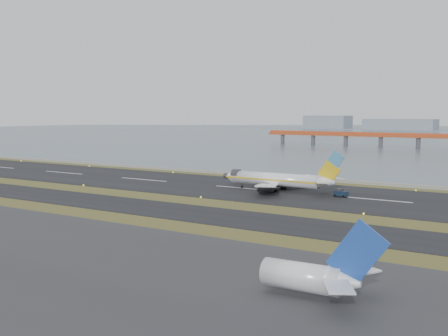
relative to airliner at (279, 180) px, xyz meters
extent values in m
plane|color=#3D4D1B|center=(-11.81, -29.96, -3.46)|extent=(1000.00, 1000.00, 0.00)
cube|color=black|center=(-11.81, -41.96, -3.41)|extent=(1000.00, 18.00, 0.10)
cube|color=black|center=(-11.81, 0.04, -3.41)|extent=(1000.00, 45.00, 0.10)
cube|color=gray|center=(-11.81, 30.04, -2.96)|extent=(1000.00, 2.50, 1.00)
cylinder|color=#4C4C51|center=(-87.81, 220.04, -0.46)|extent=(2.80, 2.80, 7.00)
cube|color=gray|center=(-231.81, 590.04, 5.54)|extent=(60.00, 35.00, 18.00)
cube|color=gray|center=(-131.81, 590.04, 3.54)|extent=(90.00, 35.00, 14.00)
cylinder|color=white|center=(-1.50, 0.00, 0.04)|extent=(28.00, 3.80, 3.80)
cone|color=white|center=(-17.10, 0.00, 0.04)|extent=(3.20, 3.80, 3.80)
cone|color=white|center=(14.70, 0.00, 0.34)|extent=(5.00, 3.80, 3.80)
cube|color=yellow|center=(-1.50, -1.92, 0.04)|extent=(31.00, 0.06, 0.45)
cube|color=yellow|center=(-1.50, 1.92, 0.04)|extent=(31.00, 0.06, 0.45)
cube|color=white|center=(0.70, -8.50, -0.66)|extent=(11.31, 15.89, 1.66)
cube|color=white|center=(0.70, 8.50, -0.66)|extent=(11.31, 15.89, 1.66)
cylinder|color=#343338|center=(-1.00, -6.00, -1.86)|extent=(4.20, 2.10, 2.10)
cylinder|color=#343338|center=(-1.00, 6.00, -1.86)|extent=(4.20, 2.10, 2.10)
cube|color=yellow|center=(15.50, 0.00, 3.24)|extent=(6.80, 0.35, 6.85)
cube|color=#438CBF|center=(17.40, 0.00, 6.94)|extent=(4.85, 0.37, 4.90)
cube|color=white|center=(15.00, -3.80, 0.84)|extent=(5.64, 6.80, 0.22)
cube|color=white|center=(15.00, 3.80, 0.84)|extent=(5.64, 6.80, 0.22)
cylinder|color=black|center=(-12.50, 0.00, -3.01)|extent=(0.80, 0.28, 0.80)
cylinder|color=black|center=(0.00, -2.80, -2.91)|extent=(1.00, 0.38, 1.00)
cylinder|color=black|center=(0.00, 2.80, -2.91)|extent=(1.00, 0.38, 1.00)
cube|color=#122033|center=(19.16, -0.43, -2.45)|extent=(3.78, 2.42, 1.34)
cube|color=#343338|center=(18.71, -0.38, -1.56)|extent=(1.75, 1.85, 0.78)
cylinder|color=black|center=(17.83, -1.17, -3.07)|extent=(0.82, 0.43, 0.78)
cylinder|color=black|center=(18.04, 0.60, -3.07)|extent=(0.82, 0.43, 0.78)
cylinder|color=black|center=(20.27, -1.47, -3.07)|extent=(0.82, 0.43, 0.78)
cylinder|color=black|center=(20.48, 0.31, -3.07)|extent=(0.82, 0.43, 0.78)
cylinder|color=white|center=(45.74, -81.56, -0.86)|extent=(10.14, 4.00, 3.60)
cone|color=white|center=(51.23, -81.34, -0.66)|extent=(4.14, 3.76, 3.60)
cube|color=#1F47AA|center=(52.73, -81.28, 3.04)|extent=(7.71, 0.66, 8.32)
cube|color=white|center=(51.87, -84.81, -0.16)|extent=(5.37, 6.26, 0.20)
cube|color=white|center=(51.59, -77.82, -0.16)|extent=(5.09, 6.26, 0.20)
camera|label=1|loc=(74.88, -143.90, 19.58)|focal=45.00mm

